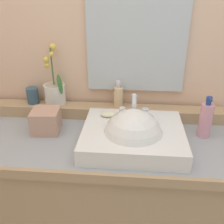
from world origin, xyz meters
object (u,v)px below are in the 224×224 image
potted_plant (55,91)px  lotion_bottle (206,120)px  sink_basin (133,137)px  tumbler_cup (33,95)px  soap_bar (108,114)px  soap_dispenser (118,96)px  tissue_box (46,121)px

potted_plant → lotion_bottle: 0.79m
sink_basin → lotion_bottle: lotion_bottle is taller
potted_plant → tumbler_cup: size_ratio=3.66×
sink_basin → tumbler_cup: bearing=153.5°
soap_bar → potted_plant: potted_plant is taller
sink_basin → potted_plant: potted_plant is taller
sink_basin → potted_plant: 0.52m
potted_plant → sink_basin: bearing=-33.2°
sink_basin → lotion_bottle: bearing=17.6°
sink_basin → soap_bar: sink_basin is taller
potted_plant → lotion_bottle: size_ratio=1.59×
soap_dispenser → tissue_box: size_ratio=1.10×
sink_basin → tissue_box: (-0.42, 0.09, 0.02)m
soap_dispenser → tumbler_cup: bearing=179.8°
soap_dispenser → tumbler_cup: size_ratio=1.62×
tumbler_cup → lotion_bottle: 0.91m
soap_bar → lotion_bottle: bearing=-1.5°
soap_dispenser → tumbler_cup: 0.47m
sink_basin → lotion_bottle: size_ratio=2.23×
lotion_bottle → tissue_box: size_ratio=1.56×
potted_plant → lotion_bottle: potted_plant is taller
soap_bar → tumbler_cup: bearing=159.8°
soap_bar → tissue_box: (-0.30, -0.03, -0.03)m
tumbler_cup → soap_dispenser: bearing=-0.2°
soap_dispenser → sink_basin: bearing=-72.9°
soap_bar → potted_plant: (-0.31, 0.16, 0.05)m
lotion_bottle → potted_plant: bearing=167.1°
potted_plant → tumbler_cup: bearing=-177.7°
potted_plant → lotion_bottle: bearing=-12.9°
soap_bar → soap_dispenser: 0.16m
sink_basin → soap_dispenser: (-0.08, 0.27, 0.08)m
soap_bar → tissue_box: bearing=-174.3°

